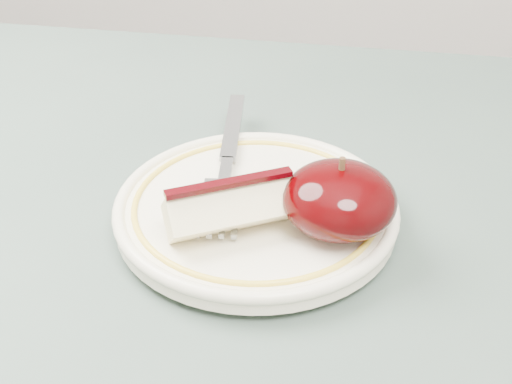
# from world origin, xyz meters

# --- Properties ---
(plate) EXTENTS (0.20, 0.20, 0.02)m
(plate) POSITION_xyz_m (0.10, 0.12, 0.76)
(plate) COLOR white
(plate) RESTS_ON table
(apple_half) EXTENTS (0.07, 0.07, 0.05)m
(apple_half) POSITION_xyz_m (0.16, 0.10, 0.79)
(apple_half) COLOR black
(apple_half) RESTS_ON plate
(apple_wedge) EXTENTS (0.09, 0.07, 0.04)m
(apple_wedge) POSITION_xyz_m (0.09, 0.09, 0.79)
(apple_wedge) COLOR #F9EDB7
(apple_wedge) RESTS_ON plate
(fork) EXTENTS (0.04, 0.20, 0.00)m
(fork) POSITION_xyz_m (0.08, 0.16, 0.77)
(fork) COLOR gray
(fork) RESTS_ON plate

